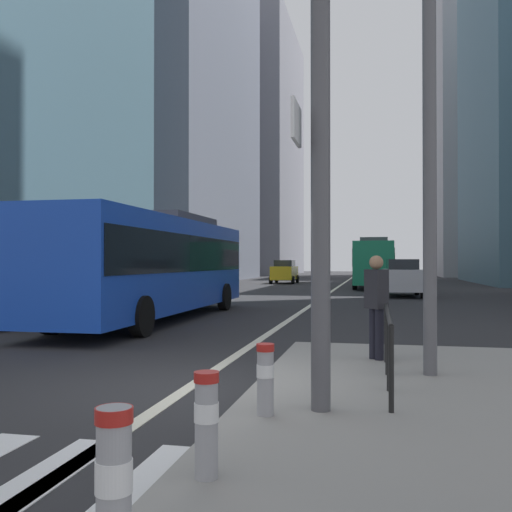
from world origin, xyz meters
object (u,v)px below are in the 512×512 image
at_px(city_bus_red_distant, 381,261).
at_px(pedestrian_waiting, 376,301).
at_px(city_bus_blue_oncoming, 156,261).
at_px(sedan_white_oncoming, 15,290).
at_px(car_receding_far, 376,269).
at_px(bollard_front, 114,488).
at_px(car_oncoming_mid, 285,272).
at_px(bollard_right, 265,375).
at_px(car_receding_near, 402,277).
at_px(traffic_signal_gantry, 167,72).
at_px(bollard_left, 206,419).
at_px(street_lamp_post, 429,28).
at_px(city_bus_red_receding, 375,261).

height_order(city_bus_red_distant, pedestrian_waiting, city_bus_red_distant).
height_order(city_bus_blue_oncoming, sedan_white_oncoming, city_bus_blue_oncoming).
distance_m(city_bus_blue_oncoming, car_receding_far, 51.41).
bearing_deg(city_bus_blue_oncoming, bollard_front, -68.75).
relative_size(car_oncoming_mid, bollard_right, 5.22).
xyz_separation_m(sedan_white_oncoming, car_receding_near, (11.63, 15.86, 0.00)).
height_order(car_receding_far, traffic_signal_gantry, traffic_signal_gantry).
xyz_separation_m(bollard_left, bollard_right, (0.10, 1.84, -0.02)).
distance_m(bollard_front, bollard_left, 1.51).
height_order(street_lamp_post, bollard_right, street_lamp_post).
relative_size(car_receding_far, bollard_left, 5.46).
bearing_deg(car_receding_near, bollard_left, -95.68).
xyz_separation_m(city_bus_blue_oncoming, city_bus_red_receding, (6.67, 24.20, -0.00)).
bearing_deg(car_receding_near, sedan_white_oncoming, -126.25).
xyz_separation_m(traffic_signal_gantry, pedestrian_waiting, (2.45, 3.52, -2.94)).
bearing_deg(car_receding_far, car_oncoming_mid, -110.07).
distance_m(car_receding_far, bollard_right, 61.55).
xyz_separation_m(street_lamp_post, bollard_right, (-1.96, -2.65, -4.70)).
distance_m(car_receding_near, street_lamp_post, 22.29).
relative_size(city_bus_blue_oncoming, bollard_right, 15.56).
bearing_deg(bollard_right, street_lamp_post, 53.51).
xyz_separation_m(city_bus_red_receding, street_lamp_post, (0.85, -32.14, 3.45)).
relative_size(city_bus_blue_oncoming, bollard_front, 13.07).
bearing_deg(city_bus_red_distant, bollard_left, -91.92).
bearing_deg(sedan_white_oncoming, city_bus_blue_oncoming, 28.60).
bearing_deg(bollard_left, car_receding_far, 88.77).
bearing_deg(city_bus_red_receding, traffic_signal_gantry, -93.93).
xyz_separation_m(sedan_white_oncoming, street_lamp_post, (11.08, -6.00, 4.29)).
relative_size(car_oncoming_mid, bollard_front, 4.38).
bearing_deg(traffic_signal_gantry, car_oncoming_mid, 97.10).
relative_size(car_receding_near, bollard_left, 5.68).
distance_m(sedan_white_oncoming, city_bus_red_receding, 28.09).
height_order(city_bus_red_distant, car_oncoming_mid, city_bus_red_distant).
bearing_deg(pedestrian_waiting, bollard_front, -100.41).
xyz_separation_m(street_lamp_post, pedestrian_waiting, (-0.77, 1.19, -4.14)).
xyz_separation_m(street_lamp_post, bollard_left, (-2.06, -4.49, -4.68)).
distance_m(traffic_signal_gantry, pedestrian_waiting, 5.20).
xyz_separation_m(city_bus_red_receding, pedestrian_waiting, (0.08, -30.95, -0.70)).
height_order(car_receding_near, street_lamp_post, street_lamp_post).
xyz_separation_m(city_bus_blue_oncoming, car_receding_far, (6.81, 50.95, -0.85)).
bearing_deg(bollard_right, traffic_signal_gantry, 165.79).
bearing_deg(sedan_white_oncoming, bollard_front, -53.18).
bearing_deg(street_lamp_post, city_bus_blue_oncoming, 133.42).
height_order(sedan_white_oncoming, car_oncoming_mid, same).
height_order(car_oncoming_mid, pedestrian_waiting, car_oncoming_mid).
bearing_deg(bollard_left, sedan_white_oncoming, 130.68).
height_order(street_lamp_post, bollard_front, street_lamp_post).
xyz_separation_m(car_receding_near, car_receding_far, (-1.26, 37.03, -0.00)).
distance_m(city_bus_red_distant, street_lamp_post, 49.89).
relative_size(car_receding_near, traffic_signal_gantry, 0.77).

